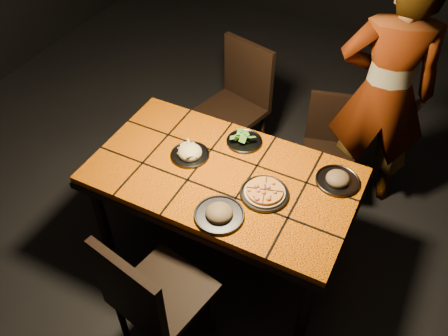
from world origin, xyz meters
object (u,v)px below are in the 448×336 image
at_px(chair_near, 150,296).
at_px(diner, 384,94).
at_px(chair_far_left, 238,98).
at_px(chair_far_right, 330,142).
at_px(dining_table, 223,182).
at_px(plate_pizza, 265,193).
at_px(plate_pasta, 190,153).

relative_size(chair_near, diner, 0.55).
relative_size(chair_far_left, chair_far_right, 1.20).
bearing_deg(diner, chair_far_left, -13.22).
xyz_separation_m(dining_table, chair_near, (-0.00, -0.83, -0.10)).
height_order(chair_far_right, plate_pizza, chair_far_right).
height_order(chair_near, chair_far_left, chair_far_left).
bearing_deg(chair_far_right, plate_pasta, -144.14).
height_order(dining_table, diner, diner).
distance_m(chair_far_left, chair_far_right, 0.79).
bearing_deg(chair_near, diner, -99.76).
height_order(diner, plate_pizza, diner).
relative_size(chair_near, plate_pasta, 4.11).
xyz_separation_m(chair_near, plate_pizza, (0.30, 0.78, 0.19)).
height_order(dining_table, chair_far_left, chair_far_left).
height_order(diner, plate_pasta, diner).
xyz_separation_m(chair_far_left, chair_far_right, (0.78, -0.07, -0.10)).
distance_m(chair_near, chair_far_left, 1.81).
bearing_deg(plate_pasta, chair_near, -74.13).
distance_m(chair_far_left, plate_pizza, 1.20).
bearing_deg(plate_pasta, diner, 45.26).
bearing_deg(chair_far_left, chair_far_right, 9.76).
bearing_deg(dining_table, chair_near, -90.31).
bearing_deg(chair_far_right, diner, 8.96).
bearing_deg(chair_far_right, chair_near, -119.36).
xyz_separation_m(chair_near, chair_far_right, (0.44, 1.71, -0.10)).
bearing_deg(chair_far_right, dining_table, -131.17).
relative_size(chair_far_right, plate_pasta, 3.43).
relative_size(chair_far_right, diner, 0.46).
relative_size(dining_table, plate_pizza, 5.43).
bearing_deg(plate_pizza, chair_near, -111.19).
bearing_deg(diner, plate_pizza, 52.99).
xyz_separation_m(dining_table, plate_pizza, (0.30, -0.05, 0.10)).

